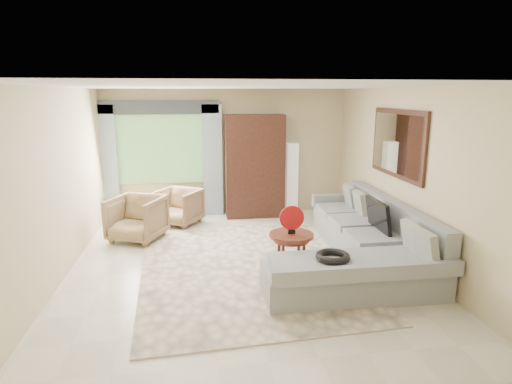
{
  "coord_description": "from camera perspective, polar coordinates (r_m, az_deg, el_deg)",
  "views": [
    {
      "loc": [
        -0.63,
        -5.9,
        2.5
      ],
      "look_at": [
        0.25,
        0.35,
        1.05
      ],
      "focal_mm": 30.0,
      "sensor_mm": 36.0,
      "label": 1
    }
  ],
  "objects": [
    {
      "name": "wall_mirror",
      "position": [
        7.02,
        18.3,
        6.15
      ],
      "size": [
        0.05,
        1.7,
        1.05
      ],
      "color": "black",
      "rests_on": "wall_right"
    },
    {
      "name": "area_rug",
      "position": [
        6.4,
        -1.36,
        -9.99
      ],
      "size": [
        3.25,
        4.18,
        0.02
      ],
      "primitive_type": "cube",
      "rotation": [
        0.0,
        0.0,
        0.06
      ],
      "color": "beige",
      "rests_on": "ground"
    },
    {
      "name": "potted_plant",
      "position": [
        9.08,
        -19.29,
        -2.07
      ],
      "size": [
        0.5,
        0.44,
        0.53
      ],
      "primitive_type": "imported",
      "rotation": [
        0.0,
        0.0,
        -0.07
      ],
      "color": "#999999",
      "rests_on": "ground"
    },
    {
      "name": "armchair_right",
      "position": [
        8.48,
        -10.31,
        -1.96
      ],
      "size": [
        1.04,
        1.05,
        0.7
      ],
      "primitive_type": "imported",
      "rotation": [
        0.0,
        0.0,
        -0.54
      ],
      "color": "#9C7355",
      "rests_on": "ground"
    },
    {
      "name": "sectional_sofa",
      "position": [
        6.6,
        14.06,
        -7.1
      ],
      "size": [
        2.3,
        3.46,
        0.9
      ],
      "color": "gray",
      "rests_on": "ground"
    },
    {
      "name": "armchair_left",
      "position": [
        7.73,
        -15.6,
        -3.42
      ],
      "size": [
        1.1,
        1.11,
        0.78
      ],
      "primitive_type": "imported",
      "rotation": [
        0.0,
        0.0,
        -0.4
      ],
      "color": "#987F53",
      "rests_on": "ground"
    },
    {
      "name": "window",
      "position": [
        8.97,
        -12.62,
        5.58
      ],
      "size": [
        1.8,
        0.04,
        1.4
      ],
      "primitive_type": "cube",
      "color": "#669E59",
      "rests_on": "wall_back"
    },
    {
      "name": "tv_screen",
      "position": [
        6.68,
        15.98,
        -3.03
      ],
      "size": [
        0.14,
        0.74,
        0.48
      ],
      "primitive_type": "cube",
      "rotation": [
        0.0,
        -0.17,
        0.0
      ],
      "color": "black",
      "rests_on": "sectional_sofa"
    },
    {
      "name": "floor_lamp",
      "position": [
        9.08,
        4.74,
        1.78
      ],
      "size": [
        0.24,
        0.24,
        1.5
      ],
      "primitive_type": "cube",
      "color": "silver",
      "rests_on": "ground"
    },
    {
      "name": "ground",
      "position": [
        6.45,
        -1.79,
        -9.91
      ],
      "size": [
        6.0,
        6.0,
        0.0
      ],
      "primitive_type": "plane",
      "color": "silver",
      "rests_on": "ground"
    },
    {
      "name": "red_disc",
      "position": [
        5.88,
        4.79,
        -3.44
      ],
      "size": [
        0.34,
        0.05,
        0.34
      ],
      "primitive_type": "cylinder",
      "rotation": [
        1.57,
        0.0,
        -0.07
      ],
      "color": "#9F0F12",
      "rests_on": "coffee_table"
    },
    {
      "name": "coffee_table",
      "position": [
        6.05,
        4.7,
        -8.2
      ],
      "size": [
        0.62,
        0.62,
        0.62
      ],
      "rotation": [
        0.0,
        0.0,
        0.28
      ],
      "color": "#4E1C15",
      "rests_on": "ground"
    },
    {
      "name": "garden_hose",
      "position": [
        5.42,
        10.2,
        -8.46
      ],
      "size": [
        0.43,
        0.43,
        0.09
      ],
      "primitive_type": "torus",
      "color": "black",
      "rests_on": "sectional_sofa"
    },
    {
      "name": "armoire",
      "position": [
        8.83,
        -0.22,
        3.48
      ],
      "size": [
        1.2,
        0.55,
        2.1
      ],
      "primitive_type": "cube",
      "color": "black",
      "rests_on": "ground"
    },
    {
      "name": "curtain_left",
      "position": [
        9.06,
        -19.22,
        3.65
      ],
      "size": [
        0.4,
        0.08,
        2.3
      ],
      "primitive_type": "cube",
      "color": "#9EB7CC",
      "rests_on": "ground"
    },
    {
      "name": "valance",
      "position": [
        8.84,
        -12.92,
        11.0
      ],
      "size": [
        2.4,
        0.12,
        0.26
      ],
      "primitive_type": "cube",
      "color": "#1E232D",
      "rests_on": "wall_back"
    },
    {
      "name": "curtain_right",
      "position": [
        8.89,
        -5.81,
        4.14
      ],
      "size": [
        0.4,
        0.08,
        2.3
      ],
      "primitive_type": "cube",
      "color": "#9EB7CC",
      "rests_on": "ground"
    }
  ]
}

